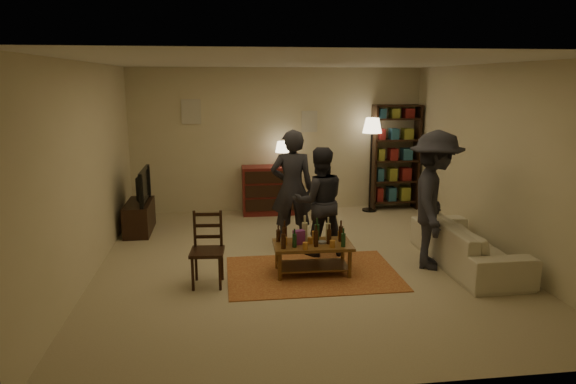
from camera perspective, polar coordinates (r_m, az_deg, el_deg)
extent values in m
plane|color=#C6B793|center=(7.18, 1.61, -7.80)|extent=(6.00, 6.00, 0.00)
plane|color=beige|center=(9.78, -1.13, 5.77)|extent=(5.50, 0.00, 5.50)
plane|color=beige|center=(6.95, -21.33, 2.19)|extent=(0.00, 6.00, 6.00)
plane|color=beige|center=(7.76, 22.19, 3.11)|extent=(0.00, 6.00, 6.00)
plane|color=beige|center=(3.97, 8.58, -4.27)|extent=(5.50, 0.00, 5.50)
plane|color=white|center=(6.74, 1.75, 14.27)|extent=(6.00, 6.00, 0.00)
cube|color=beige|center=(9.67, -10.71, 8.75)|extent=(0.35, 0.03, 0.45)
cube|color=beige|center=(9.81, 2.39, 7.83)|extent=(0.30, 0.03, 0.40)
cube|color=#9C4122|center=(6.79, 2.71, -8.99)|extent=(2.20, 1.50, 0.01)
cube|color=brown|center=(6.66, 2.75, -5.89)|extent=(1.02, 0.58, 0.04)
cube|color=brown|center=(6.75, 2.72, -8.17)|extent=(0.92, 0.47, 0.02)
cylinder|color=brown|center=(6.47, -0.91, -8.36)|extent=(0.05, 0.05, 0.37)
cylinder|color=brown|center=(6.60, 6.86, -8.01)|extent=(0.05, 0.05, 0.37)
cylinder|color=brown|center=(6.87, -1.23, -7.09)|extent=(0.05, 0.05, 0.37)
cylinder|color=brown|center=(7.00, 6.09, -6.80)|extent=(0.05, 0.05, 0.37)
cylinder|color=#B7722A|center=(6.58, -0.38, -5.46)|extent=(0.07, 0.07, 0.10)
cylinder|color=#B7722A|center=(6.41, 1.92, -6.00)|extent=(0.07, 0.07, 0.09)
cylinder|color=#B7722A|center=(6.80, 2.94, -4.82)|extent=(0.07, 0.07, 0.11)
cylinder|color=#B7722A|center=(6.51, 4.96, -5.76)|extent=(0.07, 0.07, 0.09)
cylinder|color=#B7722A|center=(6.86, 5.83, -4.76)|extent=(0.07, 0.07, 0.10)
cylinder|color=#B7722A|center=(6.64, 2.49, -5.40)|extent=(0.06, 0.06, 0.08)
cube|color=#7E3086|center=(6.62, 1.19, -4.99)|extent=(0.16, 0.12, 0.18)
cylinder|color=gray|center=(6.64, 3.81, -5.64)|extent=(0.12, 0.12, 0.03)
cube|color=black|center=(6.35, -8.97, -6.59)|extent=(0.43, 0.43, 0.04)
cylinder|color=black|center=(6.30, -10.54, -8.96)|extent=(0.04, 0.04, 0.42)
cylinder|color=black|center=(6.26, -7.57, -8.98)|extent=(0.04, 0.04, 0.42)
cylinder|color=black|center=(6.60, -10.18, -7.93)|extent=(0.04, 0.04, 0.42)
cylinder|color=black|center=(6.56, -7.34, -7.94)|extent=(0.04, 0.04, 0.42)
cube|color=black|center=(6.43, -8.90, -3.95)|extent=(0.33, 0.06, 0.48)
cube|color=black|center=(8.85, -16.19, -2.69)|extent=(0.40, 1.00, 0.50)
imported|color=black|center=(8.73, -16.27, 0.66)|extent=(0.13, 0.97, 0.56)
cube|color=maroon|center=(9.63, -2.11, 0.23)|extent=(1.00, 0.48, 0.90)
cube|color=black|center=(9.44, -1.95, -1.45)|extent=(0.92, 0.02, 0.22)
cube|color=black|center=(9.38, -1.96, 0.09)|extent=(0.92, 0.02, 0.22)
cube|color=black|center=(9.33, -1.97, 1.65)|extent=(0.92, 0.02, 0.22)
cylinder|color=black|center=(9.57, -0.64, 3.02)|extent=(0.12, 0.12, 0.04)
cylinder|color=black|center=(9.55, -0.64, 3.79)|extent=(0.02, 0.02, 0.22)
cone|color=#FFE5B2|center=(9.52, -0.64, 5.04)|extent=(0.26, 0.26, 0.20)
cube|color=black|center=(9.98, 9.48, 3.71)|extent=(0.04, 0.34, 2.00)
cube|color=black|center=(10.26, 14.09, 3.74)|extent=(0.04, 0.34, 2.00)
cube|color=black|center=(10.27, 11.61, -0.96)|extent=(0.90, 0.34, 0.03)
cube|color=black|center=(10.19, 11.71, 1.22)|extent=(0.90, 0.34, 0.03)
cube|color=black|center=(10.12, 11.81, 3.45)|extent=(0.90, 0.34, 0.03)
cube|color=black|center=(10.07, 11.91, 5.69)|extent=(0.90, 0.34, 0.03)
cube|color=black|center=(10.03, 12.01, 7.96)|extent=(0.90, 0.34, 0.03)
cube|color=black|center=(10.02, 12.08, 9.39)|extent=(0.90, 0.34, 0.03)
cube|color=maroon|center=(10.15, 10.05, -0.22)|extent=(0.12, 0.22, 0.26)
cube|color=#275B76|center=(10.22, 11.38, -0.18)|extent=(0.15, 0.22, 0.26)
cube|color=olive|center=(10.31, 12.80, -0.14)|extent=(0.18, 0.22, 0.26)
cube|color=#275B76|center=(10.07, 10.13, 1.94)|extent=(0.12, 0.22, 0.24)
cube|color=olive|center=(10.15, 11.48, 1.97)|extent=(0.15, 0.22, 0.24)
cube|color=maroon|center=(10.24, 12.91, 1.99)|extent=(0.18, 0.22, 0.24)
cube|color=olive|center=(10.01, 10.21, 4.14)|extent=(0.12, 0.22, 0.22)
cube|color=maroon|center=(10.09, 11.57, 4.15)|extent=(0.15, 0.22, 0.22)
cube|color=#275B76|center=(10.18, 13.01, 4.15)|extent=(0.18, 0.22, 0.22)
cube|color=maroon|center=(9.96, 10.30, 6.36)|extent=(0.12, 0.22, 0.20)
cube|color=#275B76|center=(10.04, 11.67, 6.35)|extent=(0.15, 0.22, 0.20)
cube|color=olive|center=(10.13, 13.12, 6.33)|extent=(0.18, 0.22, 0.20)
cube|color=#275B76|center=(9.93, 10.39, 8.60)|extent=(0.12, 0.22, 0.18)
cube|color=olive|center=(10.01, 11.76, 8.57)|extent=(0.15, 0.22, 0.18)
cube|color=maroon|center=(10.10, 13.23, 8.53)|extent=(0.18, 0.22, 0.18)
cylinder|color=black|center=(10.03, 9.02, -1.98)|extent=(0.28, 0.28, 0.03)
cylinder|color=black|center=(9.86, 9.18, 2.41)|extent=(0.03, 0.03, 1.59)
cone|color=#FFE5B2|center=(9.76, 9.35, 7.32)|extent=(0.36, 0.36, 0.28)
imported|color=beige|center=(7.39, 19.32, -5.45)|extent=(0.81, 2.08, 0.61)
imported|color=#25252C|center=(7.69, 0.45, 0.42)|extent=(0.67, 0.47, 1.77)
imported|color=#24242B|center=(7.30, 3.50, -1.08)|extent=(0.78, 0.61, 1.56)
imported|color=#27262E|center=(7.04, 15.95, -0.88)|extent=(1.10, 1.36, 1.84)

